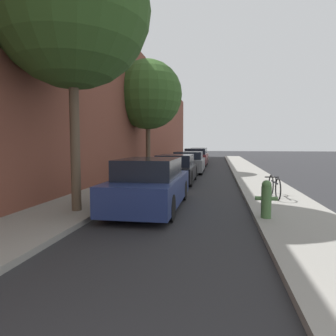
# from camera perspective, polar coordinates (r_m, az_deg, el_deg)

# --- Properties ---
(ground_plane) EXTENTS (120.00, 120.00, 0.00)m
(ground_plane) POSITION_cam_1_polar(r_m,az_deg,el_deg) (16.24, 5.87, -1.79)
(ground_plane) COLOR #28282B
(sidewalk_left) EXTENTS (2.00, 52.00, 0.12)m
(sidewalk_left) POSITION_cam_1_polar(r_m,az_deg,el_deg) (16.67, -4.13, -1.41)
(sidewalk_left) COLOR gray
(sidewalk_left) RESTS_ON ground
(sidewalk_right) EXTENTS (2.00, 52.00, 0.12)m
(sidewalk_right) POSITION_cam_1_polar(r_m,az_deg,el_deg) (16.30, 16.10, -1.72)
(sidewalk_right) COLOR gray
(sidewalk_right) RESTS_ON ground
(building_facade_left) EXTENTS (0.70, 52.00, 7.65)m
(building_facade_left) POSITION_cam_1_polar(r_m,az_deg,el_deg) (17.07, -8.70, 11.35)
(building_facade_left) COLOR brown
(building_facade_left) RESTS_ON ground
(parked_car_navy) EXTENTS (1.71, 4.33, 1.41)m
(parked_car_navy) POSITION_cam_1_polar(r_m,az_deg,el_deg) (8.39, -3.36, -3.22)
(parked_car_navy) COLOR black
(parked_car_navy) RESTS_ON ground
(parked_car_black) EXTENTS (1.74, 4.18, 1.31)m
(parked_car_black) POSITION_cam_1_polar(r_m,az_deg,el_deg) (13.88, 1.52, -0.23)
(parked_car_black) COLOR black
(parked_car_black) RESTS_ON ground
(parked_car_grey) EXTENTS (1.87, 4.13, 1.32)m
(parked_car_grey) POSITION_cam_1_polar(r_m,az_deg,el_deg) (18.82, 4.02, 1.07)
(parked_car_grey) COLOR black
(parked_car_grey) RESTS_ON ground
(parked_car_maroon) EXTENTS (1.83, 4.22, 1.44)m
(parked_car_maroon) POSITION_cam_1_polar(r_m,az_deg,el_deg) (24.59, 5.35, 2.03)
(parked_car_maroon) COLOR black
(parked_car_maroon) RESTS_ON ground
(parked_car_champagne) EXTENTS (1.69, 4.15, 1.42)m
(parked_car_champagne) POSITION_cam_1_polar(r_m,az_deg,el_deg) (29.37, 5.97, 2.39)
(parked_car_champagne) COLOR black
(parked_car_champagne) RESTS_ON ground
(street_tree_near) EXTENTS (3.86, 3.86, 6.92)m
(street_tree_near) POSITION_cam_1_polar(r_m,az_deg,el_deg) (8.54, -17.94, 27.05)
(street_tree_near) COLOR brown
(street_tree_near) RESTS_ON sidewalk_left
(street_tree_far) EXTENTS (3.99, 3.99, 6.52)m
(street_tree_far) POSITION_cam_1_polar(r_m,az_deg,el_deg) (17.82, -3.88, 13.76)
(street_tree_far) COLOR brown
(street_tree_far) RESTS_ON sidewalk_left
(fire_hydrant) EXTENTS (0.50, 0.23, 0.87)m
(fire_hydrant) POSITION_cam_1_polar(r_m,az_deg,el_deg) (7.21, 18.28, -5.56)
(fire_hydrant) COLOR #47703D
(fire_hydrant) RESTS_ON sidewalk_right
(bicycle) EXTENTS (0.44, 1.65, 0.67)m
(bicycle) POSITION_cam_1_polar(r_m,az_deg,el_deg) (9.99, 19.66, -3.39)
(bicycle) COLOR black
(bicycle) RESTS_ON sidewalk_right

